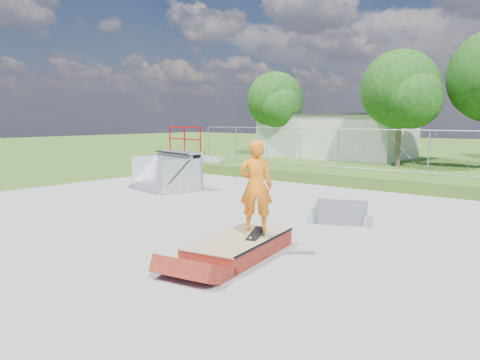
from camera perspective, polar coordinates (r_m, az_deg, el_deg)
The scene contains 13 objects.
ground at distance 12.13m, azimuth -2.56°, elevation -5.59°, with size 120.00×120.00×0.00m, color #38601B.
concrete_pad at distance 12.13m, azimuth -2.56°, elevation -5.50°, with size 20.00×16.00×0.04m, color #9B9B98.
grass_berm at distance 20.12m, azimuth 15.57°, elevation 0.09°, with size 24.00×3.00×0.50m, color #38601B.
grind_box at distance 9.48m, azimuth -0.07°, elevation -8.16°, with size 1.60×2.67×0.37m.
quarter_pipe at distance 18.22m, azimuth -9.36°, elevation 2.58°, with size 2.43×2.06×2.43m, color #ADB0B5, non-canonical shape.
flat_bank_ramp at distance 12.88m, azimuth 12.11°, elevation -4.00°, with size 1.41×1.50×0.43m, color #ADB0B5, non-canonical shape.
skateboard at distance 9.57m, azimuth 1.92°, elevation -6.59°, with size 0.22×0.80×0.02m, color black.
skater at distance 9.39m, azimuth 1.94°, elevation -1.14°, with size 0.67×0.44×1.84m, color orange.
concrete_stairs at distance 24.09m, azimuth -4.12°, elevation 1.89°, with size 1.50×1.60×0.80m, color #9B9B98, non-canonical shape.
chain_link_fence at distance 20.93m, azimuth 16.77°, elevation 3.49°, with size 20.00×0.06×1.80m, color gray, non-canonical shape.
utility_building_flat at distance 34.71m, azimuth 11.65°, elevation 5.29°, with size 10.00×6.00×3.00m, color silver.
tree_left_near at distance 28.41m, azimuth 19.31°, elevation 10.10°, with size 4.76×4.48×6.65m.
tree_left_far at distance 34.78m, azimuth 4.49°, elevation 9.44°, with size 4.42×4.16×6.18m.
Camera 1 is at (7.80, -8.87, 2.75)m, focal length 35.00 mm.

